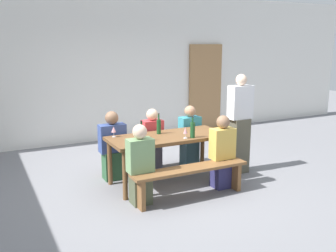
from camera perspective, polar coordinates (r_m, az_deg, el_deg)
ground_plane at (r=5.97m, az=0.00°, el=-8.47°), size 24.00×24.00×0.00m
back_wall at (r=8.46m, az=-9.60°, el=8.66°), size 14.00×0.20×3.20m
wooden_door at (r=9.45m, az=5.64°, el=5.80°), size 0.90×0.06×2.10m
tasting_table at (r=5.76m, az=0.00°, el=-2.29°), size 1.81×0.78×0.75m
bench_near at (r=5.28m, az=3.41°, el=-7.30°), size 1.71×0.30×0.45m
bench_far at (r=6.45m, az=-2.77°, el=-3.62°), size 1.71×0.30×0.45m
wine_bottle_0 at (r=5.84m, az=-1.40°, el=-0.04°), size 0.07×0.07×0.32m
wine_bottle_1 at (r=5.41m, az=-4.01°, el=-1.12°), size 0.08×0.08×0.30m
wine_bottle_2 at (r=5.60m, az=3.73°, el=-0.55°), size 0.07×0.07×0.32m
wine_glass_0 at (r=5.70m, az=-8.20°, el=-0.56°), size 0.07×0.07×0.16m
wine_glass_1 at (r=5.57m, az=2.64°, el=-0.72°), size 0.06×0.06×0.17m
seated_guest_near_0 at (r=5.06m, az=-4.19°, el=-6.13°), size 0.34×0.24×1.09m
seated_guest_near_1 at (r=5.67m, az=8.16°, el=-4.15°), size 0.35×0.24×1.10m
seated_guest_far_0 at (r=6.02m, az=-8.35°, el=-3.22°), size 0.41×0.24×1.10m
seated_guest_far_1 at (r=6.26m, az=-2.37°, el=-2.51°), size 0.34×0.24×1.08m
seated_guest_far_2 at (r=6.58m, az=3.28°, el=-1.81°), size 0.36×0.24×1.08m
standing_host at (r=6.33m, az=10.72°, el=0.00°), size 0.39×0.24×1.64m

